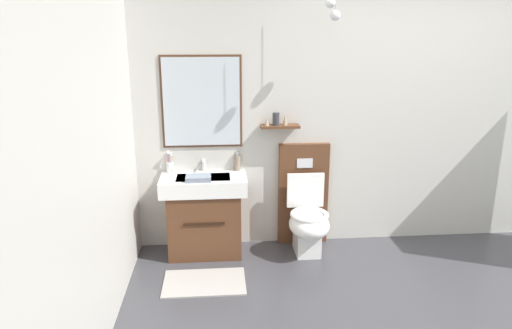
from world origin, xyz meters
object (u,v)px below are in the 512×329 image
(vanity_sink_left, at_px, (205,213))
(soap_dispenser, at_px, (238,163))
(toilet, at_px, (306,212))
(toothbrush_cup, at_px, (170,166))
(folded_hand_towel, at_px, (198,178))

(vanity_sink_left, height_order, soap_dispenser, soap_dispenser)
(toilet, relative_size, toothbrush_cup, 4.75)
(soap_dispenser, bearing_deg, folded_hand_towel, -141.67)
(vanity_sink_left, relative_size, soap_dispenser, 4.25)
(folded_hand_towel, bearing_deg, soap_dispenser, 38.33)
(toilet, bearing_deg, soap_dispenser, 164.91)
(toilet, distance_m, toothbrush_cup, 1.34)
(folded_hand_towel, bearing_deg, toilet, 6.46)
(toilet, relative_size, folded_hand_towel, 4.55)
(toothbrush_cup, bearing_deg, soap_dispenser, 0.89)
(vanity_sink_left, relative_size, toilet, 0.78)
(toilet, height_order, folded_hand_towel, toilet)
(vanity_sink_left, bearing_deg, toothbrush_cup, 154.46)
(vanity_sink_left, distance_m, folded_hand_towel, 0.40)
(vanity_sink_left, bearing_deg, soap_dispenser, 26.28)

